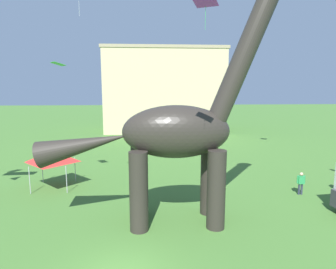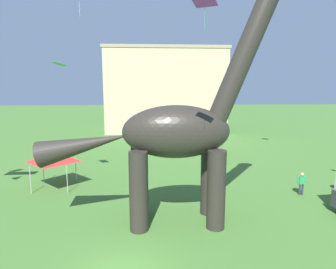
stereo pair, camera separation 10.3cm
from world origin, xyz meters
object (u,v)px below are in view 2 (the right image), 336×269
at_px(festival_canopy_tent, 53,156).
at_px(kite_apex, 59,64).
at_px(kite_near_high, 205,3).
at_px(person_far_spectator, 302,181).
at_px(dinosaur_sculpture, 175,132).

bearing_deg(festival_canopy_tent, kite_apex, -8.09).
xyz_separation_m(kite_apex, kite_near_high, (8.86, -11.36, 1.44)).
distance_m(kite_apex, kite_near_high, 14.48).
height_order(person_far_spectator, kite_apex, kite_apex).
bearing_deg(dinosaur_sculpture, kite_apex, 165.59).
bearing_deg(festival_canopy_tent, dinosaur_sculpture, -36.13).
distance_m(festival_canopy_tent, kite_near_high, 17.31).
bearing_deg(kite_apex, festival_canopy_tent, 171.91).
distance_m(dinosaur_sculpture, person_far_spectator, 11.32).
relative_size(dinosaur_sculpture, kite_near_high, 13.74).
distance_m(dinosaur_sculpture, festival_canopy_tent, 11.59).
bearing_deg(person_far_spectator, festival_canopy_tent, 39.15).
height_order(dinosaur_sculpture, kite_apex, dinosaur_sculpture).
bearing_deg(dinosaur_sculpture, person_far_spectator, 44.66).
distance_m(dinosaur_sculpture, kite_apex, 11.27).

